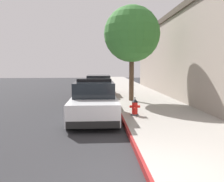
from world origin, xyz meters
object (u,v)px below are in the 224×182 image
object	(u,v)px
street_tree	(132,34)
parked_car_silver_ahead	(99,86)
fire_hydrant	(135,107)
police_cruiser	(94,101)

from	to	relation	value
street_tree	parked_car_silver_ahead	bearing A→B (deg)	120.48
street_tree	fire_hydrant	bearing A→B (deg)	-96.14
parked_car_silver_ahead	fire_hydrant	xyz separation A→B (m)	(1.51, -7.46, -0.22)
police_cruiser	fire_hydrant	distance (m)	1.75
parked_car_silver_ahead	street_tree	xyz separation A→B (m)	(1.96, -3.33, 3.33)
police_cruiser	street_tree	size ratio (longest dim) A/B	0.87
police_cruiser	street_tree	distance (m)	5.46
fire_hydrant	parked_car_silver_ahead	bearing A→B (deg)	101.47
police_cruiser	parked_car_silver_ahead	world-z (taller)	police_cruiser
police_cruiser	fire_hydrant	xyz separation A→B (m)	(1.70, -0.37, -0.23)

